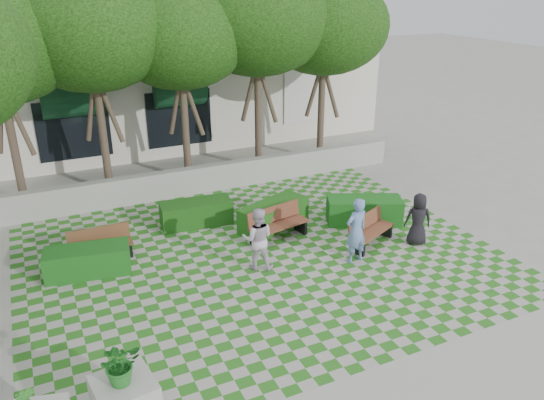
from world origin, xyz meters
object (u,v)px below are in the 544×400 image
hedge_midleft (196,213)px  planter_front (125,394)px  bench_mid (277,224)px  hedge_west (88,261)px  hedge_east (364,210)px  person_dark (418,219)px  bench_west (100,245)px  person_blue (356,231)px  bench_east (370,231)px  person_white (258,239)px  hedge_midright (274,215)px

hedge_midleft → planter_front: 7.70m
bench_mid → hedge_west: bench_mid is taller
bench_mid → hedge_midleft: bearing=121.8°
hedge_east → hedge_west: size_ratio=1.08×
planter_front → person_dark: 9.05m
bench_west → person_blue: person_blue is taller
bench_west → person_blue: (5.91, -2.92, 0.48)m
bench_mid → hedge_midleft: size_ratio=0.89×
hedge_east → person_dark: bearing=-73.6°
hedge_midleft → planter_front: (-3.38, -6.91, 0.30)m
bench_east → bench_mid: (-2.15, 1.37, 0.04)m
person_white → bench_west: bearing=-6.4°
bench_mid → person_blue: person_blue is taller
bench_west → person_dark: 8.48m
hedge_midright → person_dark: person_dark is taller
bench_west → person_blue: size_ratio=0.90×
bench_west → person_dark: person_dark is taller
hedge_midright → person_blue: (1.03, -2.72, 0.50)m
hedge_west → hedge_midleft: bearing=25.8°
hedge_midright → person_blue: bearing=-69.3°
planter_front → person_white: planter_front is taller
hedge_west → planter_front: planter_front is taller
hedge_midright → bench_east: bearing=-47.3°
bench_west → person_blue: bearing=-26.2°
bench_mid → person_dark: (3.33, -1.89, 0.29)m
bench_east → bench_west: bench_east is taller
bench_mid → hedge_west: size_ratio=0.91×
hedge_west → person_blue: 6.73m
bench_west → person_white: (3.51, -2.17, 0.42)m
bench_west → person_white: person_white is taller
planter_front → person_dark: (8.49, 3.15, 0.07)m
bench_mid → bench_west: bench_mid is taller
hedge_east → person_blue: size_ratio=1.24×
bench_mid → person_white: 1.74m
hedge_west → person_blue: bearing=-19.9°
planter_front → person_dark: planter_front is taller
bench_west → hedge_west: 0.76m
person_blue → hedge_west: bearing=-27.2°
person_blue → hedge_east: bearing=-137.1°
hedge_east → person_dark: (0.52, -1.77, 0.35)m
planter_front → person_dark: bearing=20.3°
bench_west → planter_front: planter_front is taller
bench_mid → person_dark: size_ratio=1.25×
hedge_midright → hedge_west: hedge_midright is taller
bench_mid → person_blue: 2.40m
hedge_midright → planter_front: size_ratio=1.32×
hedge_midright → bench_mid: bearing=-107.2°
planter_front → person_white: (4.00, 3.79, 0.15)m
hedge_midleft → bench_west: bearing=-161.8°
hedge_midright → planter_front: bearing=-133.0°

